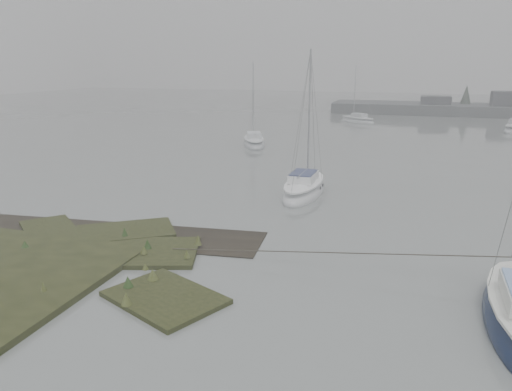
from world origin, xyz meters
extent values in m
plane|color=slate|center=(0.00, 30.00, 0.00)|extent=(160.00, 160.00, 0.00)
cube|color=#424247|center=(10.00, 61.00, 1.40)|extent=(4.00, 3.00, 2.20)
cone|color=#384238|center=(14.00, 63.00, 2.20)|extent=(2.00, 2.00, 3.50)
ellipsoid|color=silver|center=(1.89, 13.31, 0.10)|extent=(2.05, 5.99, 1.45)
ellipsoid|color=white|center=(1.89, 13.31, 0.68)|extent=(1.64, 5.22, 0.41)
cube|color=white|center=(1.89, 13.05, 1.04)|extent=(1.31, 2.06, 0.43)
cube|color=#1A224F|center=(1.89, 13.05, 1.28)|extent=(1.22, 1.89, 0.07)
cylinder|color=#939399|center=(1.90, 14.07, 4.39)|extent=(0.09, 0.09, 6.82)
cylinder|color=#939399|center=(1.88, 12.88, 1.28)|extent=(0.11, 2.39, 0.08)
ellipsoid|color=#ABAEB5|center=(-5.87, 28.29, 0.09)|extent=(3.71, 5.72, 1.32)
ellipsoid|color=white|center=(-5.87, 28.29, 0.62)|extent=(3.12, 4.94, 0.37)
cube|color=white|center=(-5.79, 28.07, 0.95)|extent=(1.79, 2.17, 0.39)
cube|color=silver|center=(-5.79, 28.07, 1.17)|extent=(1.66, 2.00, 0.06)
cylinder|color=#939399|center=(-6.14, 28.94, 4.01)|extent=(0.09, 0.09, 6.23)
cylinder|color=#939399|center=(-5.73, 27.93, 1.17)|extent=(0.89, 2.05, 0.07)
ellipsoid|color=#B9BDC3|center=(0.86, 48.14, 0.09)|extent=(5.13, 4.39, 1.25)
ellipsoid|color=white|center=(0.86, 48.14, 0.59)|extent=(4.40, 3.73, 0.35)
cube|color=white|center=(1.04, 48.01, 0.89)|extent=(2.07, 1.93, 0.37)
cube|color=silver|center=(1.04, 48.01, 1.10)|extent=(1.91, 1.78, 0.06)
cylinder|color=#939399|center=(0.33, 48.53, 3.77)|extent=(0.08, 0.08, 5.86)
cylinder|color=#939399|center=(1.16, 47.92, 1.10)|extent=(1.69, 1.27, 0.07)
camera|label=1|loc=(7.46, -13.09, 7.17)|focal=35.00mm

